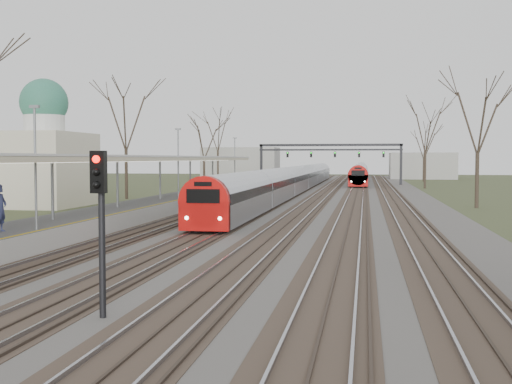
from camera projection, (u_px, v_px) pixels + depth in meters
track_bed at (314, 196)px, 65.04m from camera, size 24.00×160.00×0.22m
platform at (175, 203)px, 49.36m from camera, size 3.50×69.00×1.00m
canopy at (155, 158)px, 44.74m from camera, size 4.10×50.00×3.11m
dome_building at (25, 161)px, 51.82m from camera, size 10.00×8.00×10.30m
signal_gantry at (330, 152)px, 94.31m from camera, size 21.00×0.59×6.08m
tree_west_far at (126, 115)px, 60.64m from camera, size 5.50×5.50×11.33m
tree_east_far at (478, 115)px, 49.56m from camera, size 5.00×5.00×10.30m
train_near at (298, 179)px, 76.01m from camera, size 2.62×90.21×3.05m
train_far at (360, 172)px, 119.32m from camera, size 2.62×75.21×3.05m
passenger at (0, 208)px, 25.21m from camera, size 0.50×0.73×1.91m
signal_post at (100, 209)px, 15.17m from camera, size 0.35×0.45×4.10m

